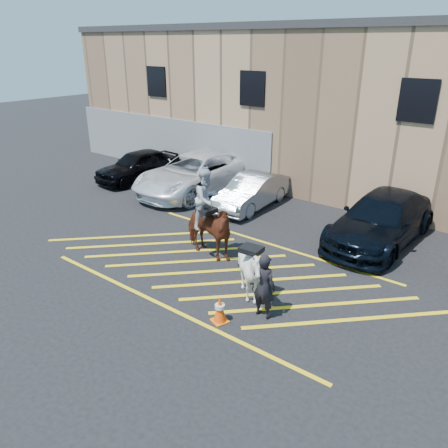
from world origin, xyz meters
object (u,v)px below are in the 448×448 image
Objects in this scene: car_white_pickup at (195,173)px; saddled_white at (251,271)px; car_silver_sedan at (252,191)px; mounted_bay at (207,223)px; car_blue_suv at (382,219)px; handler at (264,286)px; traffic_cone at (220,309)px; car_black_suv at (138,165)px.

saddled_white is at bearing -39.53° from car_white_pickup.
saddled_white reaches higher than car_silver_sedan.
car_blue_suv is at bearing 49.01° from mounted_bay.
handler reaches higher than car_blue_suv.
car_white_pickup is 9.49m from saddled_white.
mounted_bay is 1.77× the size of saddled_white.
handler is at bearing 50.93° from traffic_cone.
car_black_suv reaches higher than traffic_cone.
car_silver_sedan is 8.00m from handler.
traffic_cone is at bearing -45.23° from car_white_pickup.
saddled_white is (7.30, -6.06, -0.03)m from car_white_pickup.
car_black_suv is 12.89m from traffic_cone.
car_black_suv is 3.48m from car_white_pickup.
car_silver_sedan is at bearing -53.41° from handler.
mounted_bay is (1.48, -4.72, 0.51)m from car_silver_sedan.
car_silver_sedan is 2.40× the size of handler.
car_black_suv reaches higher than car_silver_sedan.
car_black_suv is at bearing -174.10° from car_white_pickup.
car_black_suv is 0.71× the size of car_white_pickup.
car_white_pickup reaches higher than car_black_suv.
car_white_pickup is 3.78× the size of saddled_white.
car_white_pickup reaches higher than car_silver_sedan.
car_black_suv is 12.24m from car_blue_suv.
car_silver_sedan is at bearing 124.02° from saddled_white.
car_white_pickup is 1.51× the size of car_silver_sedan.
car_blue_suv is 3.43× the size of saddled_white.
mounted_bay is (-4.03, -4.64, 0.36)m from car_blue_suv.
car_white_pickup is 3.62× the size of handler.
car_silver_sedan is at bearing 118.88° from traffic_cone.
car_blue_suv reaches higher than traffic_cone.
car_blue_suv is (12.24, 0.17, 0.07)m from car_black_suv.
car_silver_sedan is 1.41× the size of mounted_bay.
car_silver_sedan is 4.97m from mounted_bay.
saddled_white reaches higher than car_black_suv.
car_silver_sedan is 5.51m from car_blue_suv.
saddled_white is at bearing -101.52° from car_blue_suv.
car_white_pickup is 10.34m from handler.
car_blue_suv reaches higher than car_silver_sedan.
car_black_suv is 2.58× the size of handler.
handler is at bearing -32.66° from saddled_white.
mounted_bay is at bearing 153.95° from saddled_white.
mounted_bay reaches higher than car_white_pickup.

